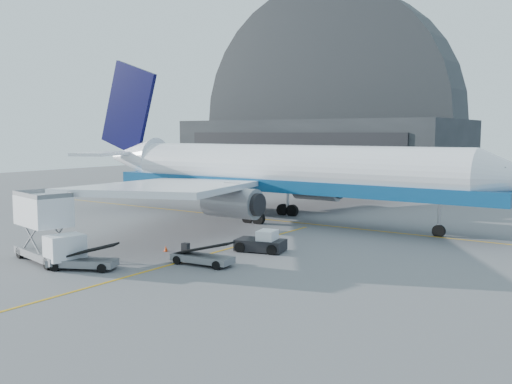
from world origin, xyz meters
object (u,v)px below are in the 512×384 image
Objects in this scene: belt_loader_a at (82,261)px; catering_truck at (47,229)px; pushback_tug at (262,243)px; belt_loader_b at (202,257)px; airliner at (271,171)px.

catering_truck is at bearing 149.92° from belt_loader_a.
belt_loader_b is (-1.00, -6.52, -0.09)m from pushback_tug.
pushback_tug is 0.84× the size of belt_loader_b.
belt_loader_a is at bearing -141.50° from belt_loader_b.
catering_truck is 1.75× the size of pushback_tug.
catering_truck is at bearing -156.93° from belt_loader_b.
catering_truck is 4.70m from belt_loader_a.
belt_loader_a is (4.29, -0.27, -1.90)m from catering_truck.
airliner reaches higher than catering_truck.
catering_truck is 1.49× the size of belt_loader_a.
belt_loader_a is 8.58m from belt_loader_b.
pushback_tug is at bearing 59.37° from catering_truck.
belt_loader_a is at bearing -86.44° from airliner.
belt_loader_b is (6.18, 5.95, -0.01)m from belt_loader_a.
belt_loader_a is (1.72, -27.57, -4.84)m from airliner.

